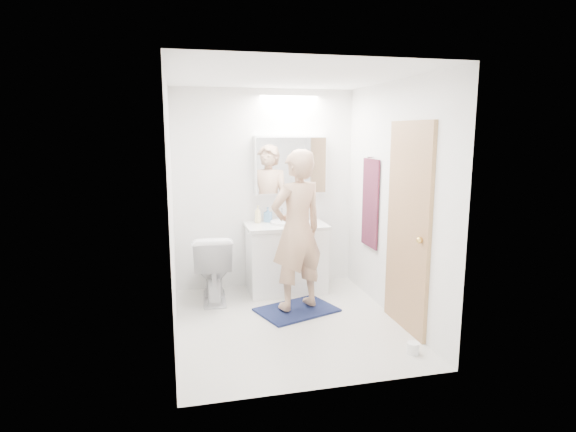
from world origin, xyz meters
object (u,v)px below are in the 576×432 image
object	(u,v)px
toilet	(213,267)
toilet_paper_roll	(413,348)
vanity_cabinet	(286,259)
person	(297,230)
medicine_cabinet	(290,165)
soap_bottle_a	(258,214)
soap_bottle_b	(268,215)
toothbrush_cup	(302,217)

from	to	relation	value
toilet	toilet_paper_roll	world-z (taller)	toilet
vanity_cabinet	toilet_paper_roll	xyz separation A→B (m)	(0.70, -1.85, -0.34)
vanity_cabinet	person	world-z (taller)	person
medicine_cabinet	toilet	bearing A→B (deg)	-161.73
soap_bottle_a	soap_bottle_b	distance (m)	0.13
vanity_cabinet	toilet_paper_roll	world-z (taller)	vanity_cabinet
toothbrush_cup	toilet_paper_roll	world-z (taller)	toothbrush_cup
soap_bottle_a	soap_bottle_b	world-z (taller)	soap_bottle_a
soap_bottle_b	toilet	bearing A→B (deg)	-157.08
toilet	soap_bottle_a	size ratio (longest dim) A/B	3.72
person	toilet_paper_roll	distance (m)	1.62
vanity_cabinet	toothbrush_cup	world-z (taller)	toothbrush_cup
vanity_cabinet	medicine_cabinet	xyz separation A→B (m)	(0.11, 0.21, 1.11)
toothbrush_cup	toilet_paper_roll	xyz separation A→B (m)	(0.46, -2.01, -0.81)
medicine_cabinet	toothbrush_cup	bearing A→B (deg)	-20.02
toilet	toothbrush_cup	world-z (taller)	toothbrush_cup
toilet	person	distance (m)	1.13
vanity_cabinet	toilet	size ratio (longest dim) A/B	1.16
medicine_cabinet	person	xyz separation A→B (m)	(-0.14, -0.89, -0.61)
toilet_paper_roll	medicine_cabinet	bearing A→B (deg)	106.13
person	soap_bottle_b	bearing A→B (deg)	-99.91
person	soap_bottle_b	size ratio (longest dim) A/B	9.32
medicine_cabinet	soap_bottle_a	bearing A→B (deg)	-171.80
vanity_cabinet	soap_bottle_b	bearing A→B (deg)	135.17
soap_bottle_a	toilet_paper_roll	xyz separation A→B (m)	(1.01, -2.00, -0.87)
toilet_paper_roll	person	bearing A→B (deg)	122.18
vanity_cabinet	soap_bottle_a	size ratio (longest dim) A/B	4.32
vanity_cabinet	soap_bottle_a	xyz separation A→B (m)	(-0.31, 0.15, 0.53)
medicine_cabinet	toilet_paper_roll	size ratio (longest dim) A/B	8.00
toilet	toothbrush_cup	size ratio (longest dim) A/B	8.55
toothbrush_cup	medicine_cabinet	bearing A→B (deg)	159.98
toilet_paper_roll	vanity_cabinet	bearing A→B (deg)	110.76
vanity_cabinet	medicine_cabinet	world-z (taller)	medicine_cabinet
toilet	soap_bottle_b	distance (m)	0.92
vanity_cabinet	toothbrush_cup	bearing A→B (deg)	33.36
person	soap_bottle_a	bearing A→B (deg)	-91.12
toilet_paper_roll	toothbrush_cup	bearing A→B (deg)	102.85
medicine_cabinet	toilet	distance (m)	1.52
person	vanity_cabinet	bearing A→B (deg)	-112.64
vanity_cabinet	toilet_paper_roll	bearing A→B (deg)	-69.24
toilet_paper_roll	toilet	bearing A→B (deg)	132.30
soap_bottle_a	toothbrush_cup	size ratio (longest dim) A/B	2.30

